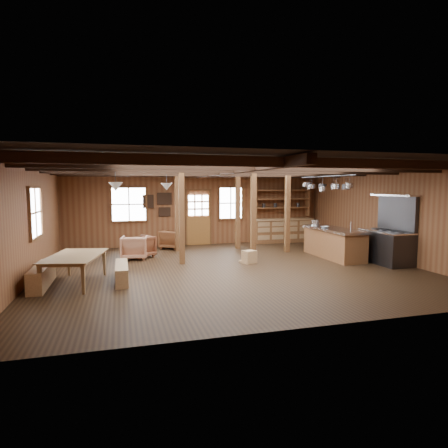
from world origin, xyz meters
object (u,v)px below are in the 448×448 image
Objects in this scene: dining_table at (77,270)px; armchair_b at (171,239)px; commercial_range at (388,241)px; kitchen_island at (334,243)px; armchair_a at (140,247)px; armchair_c at (134,247)px.

armchair_b is at bearing -20.15° from dining_table.
armchair_b is (-5.79, 4.33, -0.32)m from commercial_range.
commercial_range reaches higher than kitchen_island.
commercial_range is 7.23m from armchair_b.
armchair_a reaches higher than dining_table.
armchair_c is (-6.11, 1.42, -0.11)m from kitchen_island.
armchair_a is (1.56, 2.99, 0.01)m from dining_table.
dining_table is at bearing 91.97° from armchair_b.
commercial_range is 2.65× the size of armchair_a.
dining_table is at bearing -170.53° from kitchen_island.
armchair_a is at bearing 157.66° from commercial_range.
commercial_range is (1.05, -1.21, 0.17)m from kitchen_island.
armchair_c is at bearing 166.32° from kitchen_island.
armchair_c is (1.39, 2.75, 0.02)m from dining_table.
kitchen_island is 1.24× the size of commercial_range.
kitchen_island is 7.62m from dining_table.
kitchen_island is at bearing 174.90° from armchair_c.
commercial_range reaches higher than dining_table.
commercial_range is at bearing 177.02° from armchair_b.
armchair_a is 1.04× the size of armchair_b.
commercial_range is 2.53× the size of armchair_c.
armchair_b is (2.76, 4.44, -0.01)m from dining_table.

